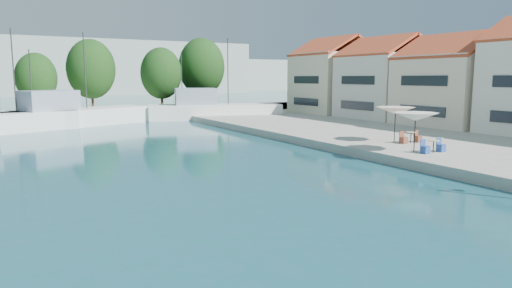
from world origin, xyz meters
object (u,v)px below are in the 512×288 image
umbrella_white (416,117)px  trawler_04 (212,110)px  umbrella_cream (396,111)px  trawler_03 (69,116)px

umbrella_white → trawler_04: bearing=88.5°
umbrella_white → umbrella_cream: 4.32m
umbrella_white → trawler_03: bearing=116.3°
umbrella_cream → trawler_03: bearing=122.6°
umbrella_white → umbrella_cream: size_ratio=1.02×
umbrella_white → umbrella_cream: (2.20, 3.72, 0.06)m
trawler_04 → umbrella_cream: size_ratio=6.13×
trawler_03 → trawler_04: bearing=-20.5°
trawler_04 → umbrella_cream: (1.36, -28.56, 1.73)m
trawler_04 → umbrella_white: size_ratio=6.01×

